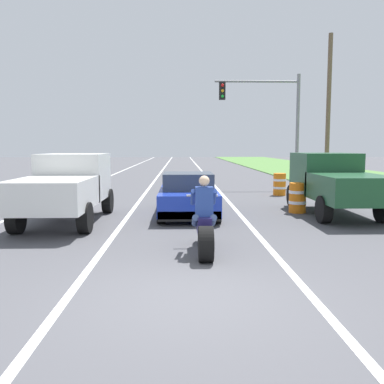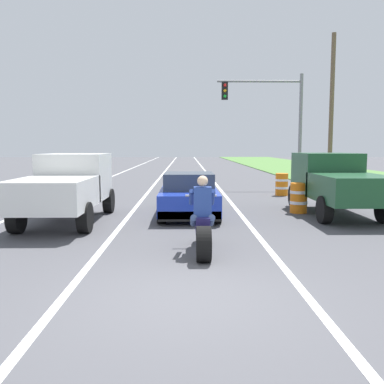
{
  "view_description": "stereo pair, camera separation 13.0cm",
  "coord_description": "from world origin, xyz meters",
  "px_view_note": "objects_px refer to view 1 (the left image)",
  "views": [
    {
      "loc": [
        -0.13,
        -5.99,
        2.21
      ],
      "look_at": [
        0.18,
        5.12,
        1.0
      ],
      "focal_mm": 39.3,
      "sensor_mm": 36.0,
      "label": 1
    },
    {
      "loc": [
        -0.0,
        -5.99,
        2.21
      ],
      "look_at": [
        0.18,
        5.12,
        1.0
      ],
      "focal_mm": 39.3,
      "sensor_mm": 36.0,
      "label": 2
    }
  ],
  "objects_px": {
    "pickup_truck_left_lane_white": "(67,185)",
    "sports_car_blue": "(188,195)",
    "traffic_light_mast_near": "(272,113)",
    "construction_barrel_mid": "(280,184)",
    "pickup_truck_right_shoulder_dark_green": "(334,180)",
    "construction_barrel_nearest": "(297,198)",
    "motorcycle_with_rider": "(204,225)"
  },
  "relations": [
    {
      "from": "pickup_truck_right_shoulder_dark_green",
      "to": "traffic_light_mast_near",
      "type": "height_order",
      "value": "traffic_light_mast_near"
    },
    {
      "from": "pickup_truck_left_lane_white",
      "to": "traffic_light_mast_near",
      "type": "xyz_separation_m",
      "value": [
        8.17,
        10.21,
        2.89
      ]
    },
    {
      "from": "sports_car_blue",
      "to": "traffic_light_mast_near",
      "type": "distance_m",
      "value": 10.62
    },
    {
      "from": "pickup_truck_left_lane_white",
      "to": "pickup_truck_right_shoulder_dark_green",
      "type": "relative_size",
      "value": 1.0
    },
    {
      "from": "sports_car_blue",
      "to": "pickup_truck_right_shoulder_dark_green",
      "type": "relative_size",
      "value": 0.9
    },
    {
      "from": "pickup_truck_left_lane_white",
      "to": "pickup_truck_right_shoulder_dark_green",
      "type": "height_order",
      "value": "same"
    },
    {
      "from": "pickup_truck_right_shoulder_dark_green",
      "to": "traffic_light_mast_near",
      "type": "distance_m",
      "value": 9.42
    },
    {
      "from": "traffic_light_mast_near",
      "to": "construction_barrel_nearest",
      "type": "height_order",
      "value": "traffic_light_mast_near"
    },
    {
      "from": "motorcycle_with_rider",
      "to": "traffic_light_mast_near",
      "type": "height_order",
      "value": "traffic_light_mast_near"
    },
    {
      "from": "pickup_truck_left_lane_white",
      "to": "construction_barrel_nearest",
      "type": "xyz_separation_m",
      "value": [
        7.21,
        1.59,
        -0.6
      ]
    },
    {
      "from": "pickup_truck_right_shoulder_dark_green",
      "to": "construction_barrel_nearest",
      "type": "xyz_separation_m",
      "value": [
        -1.09,
        0.35,
        -0.6
      ]
    },
    {
      "from": "pickup_truck_right_shoulder_dark_green",
      "to": "construction_barrel_nearest",
      "type": "bearing_deg",
      "value": 162.23
    },
    {
      "from": "motorcycle_with_rider",
      "to": "pickup_truck_left_lane_white",
      "type": "bearing_deg",
      "value": 135.32
    },
    {
      "from": "pickup_truck_right_shoulder_dark_green",
      "to": "construction_barrel_nearest",
      "type": "height_order",
      "value": "pickup_truck_right_shoulder_dark_green"
    },
    {
      "from": "pickup_truck_right_shoulder_dark_green",
      "to": "traffic_light_mast_near",
      "type": "bearing_deg",
      "value": 90.85
    },
    {
      "from": "traffic_light_mast_near",
      "to": "construction_barrel_mid",
      "type": "xyz_separation_m",
      "value": [
        -0.38,
        -3.64,
        -3.49
      ]
    },
    {
      "from": "sports_car_blue",
      "to": "construction_barrel_mid",
      "type": "bearing_deg",
      "value": 51.4
    },
    {
      "from": "traffic_light_mast_near",
      "to": "construction_barrel_nearest",
      "type": "bearing_deg",
      "value": -96.33
    },
    {
      "from": "pickup_truck_left_lane_white",
      "to": "sports_car_blue",
      "type": "bearing_deg",
      "value": 19.47
    },
    {
      "from": "motorcycle_with_rider",
      "to": "construction_barrel_mid",
      "type": "height_order",
      "value": "motorcycle_with_rider"
    },
    {
      "from": "pickup_truck_left_lane_white",
      "to": "construction_barrel_mid",
      "type": "relative_size",
      "value": 4.8
    },
    {
      "from": "pickup_truck_right_shoulder_dark_green",
      "to": "traffic_light_mast_near",
      "type": "xyz_separation_m",
      "value": [
        -0.13,
        8.97,
        2.89
      ]
    },
    {
      "from": "construction_barrel_nearest",
      "to": "construction_barrel_mid",
      "type": "xyz_separation_m",
      "value": [
        0.58,
        4.98,
        0.0
      ]
    },
    {
      "from": "pickup_truck_right_shoulder_dark_green",
      "to": "construction_barrel_nearest",
      "type": "relative_size",
      "value": 4.8
    },
    {
      "from": "sports_car_blue",
      "to": "construction_barrel_mid",
      "type": "relative_size",
      "value": 4.3
    },
    {
      "from": "sports_car_blue",
      "to": "construction_barrel_nearest",
      "type": "relative_size",
      "value": 4.3
    },
    {
      "from": "sports_car_blue",
      "to": "construction_barrel_nearest",
      "type": "height_order",
      "value": "sports_car_blue"
    },
    {
      "from": "motorcycle_with_rider",
      "to": "traffic_light_mast_near",
      "type": "distance_m",
      "value": 15.01
    },
    {
      "from": "pickup_truck_right_shoulder_dark_green",
      "to": "pickup_truck_left_lane_white",
      "type": "bearing_deg",
      "value": -171.49
    },
    {
      "from": "pickup_truck_left_lane_white",
      "to": "construction_barrel_mid",
      "type": "height_order",
      "value": "pickup_truck_left_lane_white"
    },
    {
      "from": "motorcycle_with_rider",
      "to": "pickup_truck_right_shoulder_dark_green",
      "type": "bearing_deg",
      "value": 47.81
    },
    {
      "from": "sports_car_blue",
      "to": "traffic_light_mast_near",
      "type": "relative_size",
      "value": 0.72
    }
  ]
}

